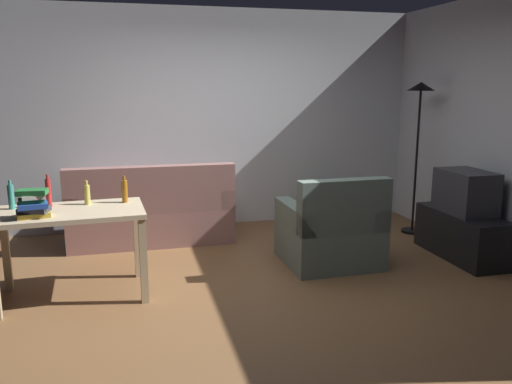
% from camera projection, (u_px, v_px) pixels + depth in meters
% --- Properties ---
extents(ground_plane, '(5.20, 4.40, 0.02)m').
position_uv_depth(ground_plane, '(259.00, 285.00, 4.72)').
color(ground_plane, brown).
extents(wall_rear, '(5.20, 0.10, 2.70)m').
position_uv_depth(wall_rear, '(215.00, 119.00, 6.53)').
color(wall_rear, silver).
rests_on(wall_rear, ground_plane).
extents(couch, '(1.83, 0.84, 0.92)m').
position_uv_depth(couch, '(151.00, 215.00, 5.95)').
color(couch, '#996B66').
rests_on(couch, ground_plane).
extents(tv_stand, '(0.44, 1.10, 0.48)m').
position_uv_depth(tv_stand, '(462.00, 235.00, 5.40)').
color(tv_stand, black).
rests_on(tv_stand, ground_plane).
extents(tv, '(0.41, 0.60, 0.44)m').
position_uv_depth(tv, '(466.00, 192.00, 5.31)').
color(tv, '#2D2D33').
rests_on(tv, tv_stand).
extents(torchiere_lamp, '(0.32, 0.32, 1.81)m').
position_uv_depth(torchiere_lamp, '(419.00, 116.00, 6.08)').
color(torchiere_lamp, black).
rests_on(torchiere_lamp, ground_plane).
extents(desk, '(1.24, 0.77, 0.76)m').
position_uv_depth(desk, '(70.00, 223.00, 4.31)').
color(desk, '#C6B28E').
rests_on(desk, ground_plane).
extents(potted_plant, '(0.36, 0.36, 0.57)m').
position_uv_depth(potted_plant, '(319.00, 198.00, 6.76)').
color(potted_plant, brown).
rests_on(potted_plant, ground_plane).
extents(armchair, '(0.91, 0.86, 0.92)m').
position_uv_depth(armchair, '(331.00, 233.00, 5.17)').
color(armchair, slate).
rests_on(armchair, ground_plane).
extents(bottle_tall, '(0.05, 0.05, 0.25)m').
position_uv_depth(bottle_tall, '(11.00, 196.00, 4.31)').
color(bottle_tall, teal).
rests_on(bottle_tall, desk).
extents(bottle_red, '(0.05, 0.05, 0.28)m').
position_uv_depth(bottle_red, '(49.00, 193.00, 4.37)').
color(bottle_red, '#AD2323').
rests_on(bottle_red, desk).
extents(bottle_squat, '(0.05, 0.05, 0.21)m').
position_uv_depth(bottle_squat, '(87.00, 194.00, 4.48)').
color(bottle_squat, '#BCB24C').
rests_on(bottle_squat, desk).
extents(bottle_amber, '(0.05, 0.05, 0.24)m').
position_uv_depth(bottle_amber, '(125.00, 191.00, 4.55)').
color(bottle_amber, '#9E6019').
rests_on(bottle_amber, desk).
extents(book_stack, '(0.27, 0.23, 0.23)m').
position_uv_depth(book_stack, '(33.00, 205.00, 4.03)').
color(book_stack, '#B7932D').
rests_on(book_stack, desk).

